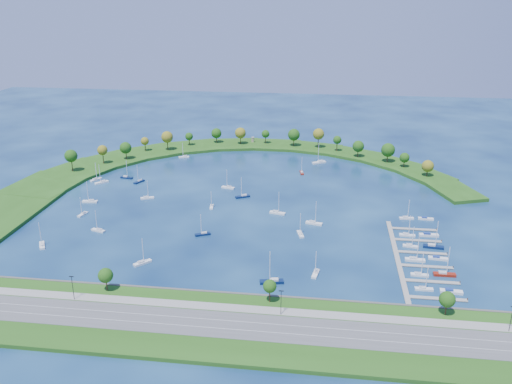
# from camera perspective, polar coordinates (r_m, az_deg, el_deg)

# --- Properties ---
(ground) EXTENTS (700.00, 700.00, 0.00)m
(ground) POSITION_cam_1_polar(r_m,az_deg,el_deg) (308.49, -1.04, -0.98)
(ground) COLOR #071A41
(ground) RESTS_ON ground
(south_shoreline) EXTENTS (420.00, 43.10, 11.60)m
(south_shoreline) POSITION_cam_1_polar(r_m,az_deg,el_deg) (200.76, -6.36, -13.56)
(south_shoreline) COLOR #234D14
(south_shoreline) RESTS_ON ground
(breakwater) EXTENTS (286.74, 247.64, 2.00)m
(breakwater) POSITION_cam_1_polar(r_m,az_deg,el_deg) (362.07, -7.17, 2.33)
(breakwater) COLOR #234D14
(breakwater) RESTS_ON ground
(breakwater_trees) EXTENTS (237.46, 92.61, 14.92)m
(breakwater_trees) POSITION_cam_1_polar(r_m,az_deg,el_deg) (388.03, 0.32, 5.23)
(breakwater_trees) COLOR #382314
(breakwater_trees) RESTS_ON breakwater
(harbor_tower) EXTENTS (2.60, 2.60, 4.06)m
(harbor_tower) POSITION_cam_1_polar(r_m,az_deg,el_deg) (422.73, -0.34, 5.59)
(harbor_tower) COLOR gray
(harbor_tower) RESTS_ON breakwater
(dock_system) EXTENTS (24.28, 82.00, 1.60)m
(dock_system) POSITION_cam_1_polar(r_m,az_deg,el_deg) (253.24, 16.40, -6.82)
(dock_system) COLOR gray
(dock_system) RESTS_ON ground
(moored_boat_0) EXTENTS (7.27, 7.63, 12.11)m
(moored_boat_0) POSITION_cam_1_polar(r_m,az_deg,el_deg) (244.37, -11.97, -7.29)
(moored_boat_0) COLOR white
(moored_boat_0) RESTS_ON ground
(moored_boat_1) EXTENTS (10.22, 4.72, 14.50)m
(moored_boat_1) POSITION_cam_1_polar(r_m,az_deg,el_deg) (224.69, 1.70, -9.41)
(moored_boat_1) COLOR #0A1A3E
(moored_boat_1) RESTS_ON ground
(moored_boat_2) EXTENTS (5.91, 8.03, 11.72)m
(moored_boat_2) POSITION_cam_1_polar(r_m,az_deg,el_deg) (356.89, -16.62, 1.32)
(moored_boat_2) COLOR white
(moored_boat_2) RESTS_ON ground
(moored_boat_3) EXTENTS (7.83, 5.31, 11.27)m
(moored_boat_3) POSITION_cam_1_polar(r_m,az_deg,el_deg) (267.26, -5.67, -4.40)
(moored_boat_3) COLOR #0A1A3E
(moored_boat_3) RESTS_ON ground
(moored_boat_4) EXTENTS (2.68, 6.70, 9.57)m
(moored_boat_4) POSITION_cam_1_polar(r_m,az_deg,el_deg) (300.17, -4.73, -1.50)
(moored_boat_4) COLOR white
(moored_boat_4) RESTS_ON ground
(moored_boat_5) EXTENTS (9.90, 7.62, 14.60)m
(moored_boat_5) POSITION_cam_1_polar(r_m,az_deg,el_deg) (379.13, 6.72, 3.19)
(moored_boat_5) COLOR white
(moored_boat_5) RESTS_ON ground
(moored_boat_6) EXTENTS (8.67, 6.11, 12.56)m
(moored_boat_6) POSITION_cam_1_polar(r_m,az_deg,el_deg) (313.73, -1.42, -0.42)
(moored_boat_6) COLOR #0A1A3E
(moored_boat_6) RESTS_ON ground
(moored_boat_7) EXTENTS (3.56, 7.37, 10.44)m
(moored_boat_7) POSITION_cam_1_polar(r_m,az_deg,el_deg) (303.72, -17.91, -2.20)
(moored_boat_7) COLOR white
(moored_boat_7) RESTS_ON ground
(moored_boat_8) EXTENTS (7.82, 4.51, 11.09)m
(moored_boat_8) POSITION_cam_1_polar(r_m,az_deg,el_deg) (392.86, -7.65, 3.75)
(moored_boat_8) COLOR white
(moored_boat_8) RESTS_ON ground
(moored_boat_9) EXTENTS (8.95, 4.43, 12.68)m
(moored_boat_9) POSITION_cam_1_polar(r_m,az_deg,el_deg) (279.62, 6.17, -3.24)
(moored_boat_9) COLOR white
(moored_boat_9) RESTS_ON ground
(moored_boat_10) EXTENTS (8.44, 3.85, 11.98)m
(moored_boat_10) POSITION_cam_1_polar(r_m,az_deg,el_deg) (355.71, -13.58, 1.56)
(moored_boat_10) COLOR #0A1A3E
(moored_boat_10) RESTS_ON ground
(moored_boat_11) EXTENTS (7.92, 4.92, 11.29)m
(moored_boat_11) POSITION_cam_1_polar(r_m,az_deg,el_deg) (318.02, -11.48, -0.56)
(moored_boat_11) COLOR white
(moored_boat_11) RESTS_ON ground
(moored_boat_12) EXTENTS (7.85, 4.34, 11.13)m
(moored_boat_12) POSITION_cam_1_polar(r_m,az_deg,el_deg) (281.39, -16.39, -3.86)
(moored_boat_12) COLOR white
(moored_boat_12) RESTS_ON ground
(moored_boat_13) EXTENTS (8.44, 4.11, 11.95)m
(moored_boat_13) POSITION_cam_1_polar(r_m,az_deg,el_deg) (328.42, -2.97, 0.53)
(moored_boat_13) COLOR white
(moored_boat_13) RESTS_ON ground
(moored_boat_14) EXTENTS (6.03, 8.17, 11.94)m
(moored_boat_14) POSITION_cam_1_polar(r_m,az_deg,el_deg) (273.93, -21.77, -5.22)
(moored_boat_14) COLOR white
(moored_boat_14) RESTS_ON ground
(moored_boat_15) EXTENTS (8.89, 4.28, 12.59)m
(moored_boat_15) POSITION_cam_1_polar(r_m,az_deg,el_deg) (290.95, 2.28, -2.16)
(moored_boat_15) COLOR white
(moored_boat_15) RESTS_ON ground
(moored_boat_16) EXTENTS (8.81, 3.12, 12.71)m
(moored_boat_16) POSITION_cam_1_polar(r_m,az_deg,el_deg) (320.63, -17.20, -0.91)
(moored_boat_16) COLOR white
(moored_boat_16) RESTS_ON ground
(moored_boat_17) EXTENTS (5.49, 8.03, 11.58)m
(moored_boat_17) POSITION_cam_1_polar(r_m,az_deg,el_deg) (346.20, -12.30, 1.14)
(moored_boat_17) COLOR #0A1A3E
(moored_boat_17) RESTS_ON ground
(moored_boat_18) EXTENTS (3.37, 7.63, 10.85)m
(moored_boat_18) POSITION_cam_1_polar(r_m,az_deg,el_deg) (356.53, 4.87, 2.11)
(moored_boat_18) COLOR maroon
(moored_boat_18) RESTS_ON ground
(moored_boat_19) EXTENTS (4.17, 8.12, 11.50)m
(moored_boat_19) POSITION_cam_1_polar(r_m,az_deg,el_deg) (266.79, 4.73, -4.41)
(moored_boat_19) COLOR white
(moored_boat_19) RESTS_ON ground
(moored_boat_20) EXTENTS (7.67, 7.81, 12.58)m
(moored_boat_20) POSITION_cam_1_polar(r_m,az_deg,el_deg) (350.53, -16.05, 1.04)
(moored_boat_20) COLOR white
(moored_boat_20) RESTS_ON ground
(moored_boat_21) EXTENTS (3.51, 7.99, 11.35)m
(moored_boat_21) POSITION_cam_1_polar(r_m,az_deg,el_deg) (232.08, 6.35, -8.52)
(moored_boat_21) COLOR white
(moored_boat_21) RESTS_ON ground
(docked_boat_0) EXTENTS (7.31, 2.19, 10.68)m
(docked_boat_0) POSITION_cam_1_polar(r_m,az_deg,el_deg) (230.04, 17.39, -9.71)
(docked_boat_0) COLOR white
(docked_boat_0) RESTS_ON ground
(docked_boat_1) EXTENTS (8.95, 3.07, 1.79)m
(docked_boat_1) POSITION_cam_1_polar(r_m,az_deg,el_deg) (231.66, 19.99, -9.88)
(docked_boat_1) COLOR white
(docked_boat_1) RESTS_ON ground
(docked_boat_2) EXTENTS (7.53, 2.55, 10.89)m
(docked_boat_2) POSITION_cam_1_polar(r_m,az_deg,el_deg) (240.02, 16.96, -8.33)
(docked_boat_2) COLOR white
(docked_boat_2) RESTS_ON ground
(docked_boat_3) EXTENTS (9.31, 2.69, 13.65)m
(docked_boat_3) POSITION_cam_1_polar(r_m,az_deg,el_deg) (243.39, 19.36, -8.18)
(docked_boat_3) COLOR maroon
(docked_boat_3) RESTS_ON ground
(docked_boat_4) EXTENTS (8.88, 2.93, 12.87)m
(docked_boat_4) POSITION_cam_1_polar(r_m,az_deg,el_deg) (251.80, 16.50, -6.84)
(docked_boat_4) COLOR white
(docked_boat_4) RESTS_ON ground
(docked_boat_5) EXTENTS (8.71, 3.22, 1.74)m
(docked_boat_5) POSITION_cam_1_polar(r_m,az_deg,el_deg) (256.37, 18.73, -6.67)
(docked_boat_5) COLOR white
(docked_boat_5) RESTS_ON ground
(docked_boat_6) EXTENTS (7.45, 3.15, 10.61)m
(docked_boat_6) POSITION_cam_1_polar(r_m,az_deg,el_deg) (264.28, 16.09, -5.47)
(docked_boat_6) COLOR white
(docked_boat_6) RESTS_ON ground
(docked_boat_7) EXTENTS (9.63, 3.70, 13.79)m
(docked_boat_7) POSITION_cam_1_polar(r_m,az_deg,el_deg) (266.54, 18.30, -5.47)
(docked_boat_7) COLOR #0A1A3E
(docked_boat_7) RESTS_ON ground
(docked_boat_8) EXTENTS (7.76, 2.77, 11.18)m
(docked_boat_8) POSITION_cam_1_polar(r_m,az_deg,el_deg) (275.21, 15.75, -4.36)
(docked_boat_8) COLOR white
(docked_boat_8) RESTS_ON ground
(docked_boat_9) EXTENTS (9.43, 3.07, 1.90)m
(docked_boat_9) POSITION_cam_1_polar(r_m,az_deg,el_deg) (278.22, 17.84, -4.35)
(docked_boat_9) COLOR white
(docked_boat_9) RESTS_ON ground
(docked_boat_10) EXTENTS (7.66, 2.91, 10.99)m
(docked_boat_10) POSITION_cam_1_polar(r_m,az_deg,el_deg) (295.12, 15.68, -2.63)
(docked_boat_10) COLOR white
(docked_boat_10) RESTS_ON ground
(docked_boat_11) EXTENTS (8.05, 2.73, 1.62)m
(docked_boat_11) POSITION_cam_1_polar(r_m,az_deg,el_deg) (297.44, 17.56, -2.71)
(docked_boat_11) COLOR white
(docked_boat_11) RESTS_ON ground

